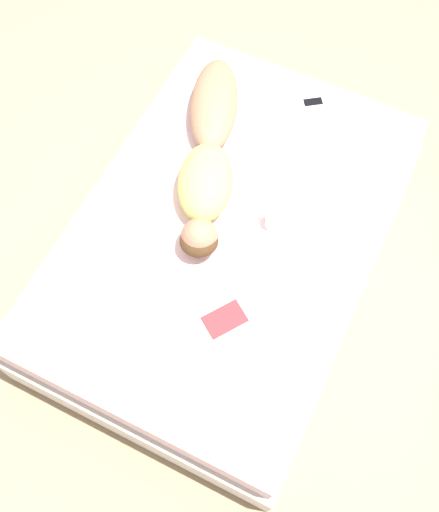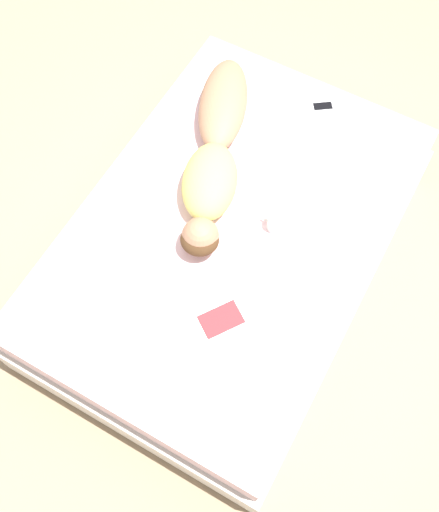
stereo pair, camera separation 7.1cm
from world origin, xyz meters
The scene contains 6 objects.
ground_plane centered at (0.00, 0.00, 0.00)m, with size 12.00×12.00×0.00m, color #9E8466.
bed centered at (0.00, 0.00, 0.27)m, with size 1.57×2.30×0.55m.
person centered at (0.26, -0.29, 0.64)m, with size 0.69×1.30×0.20m.
open_magazine centered at (-0.30, 0.54, 0.55)m, with size 0.50×0.47×0.01m.
coffee_mug centered at (-0.21, -0.10, 0.60)m, with size 0.13×0.09×0.10m.
cell_phone centered at (-0.10, -0.95, 0.55)m, with size 0.15×0.13×0.01m.
Camera 1 is at (-0.63, 1.39, 3.32)m, focal length 42.00 mm.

